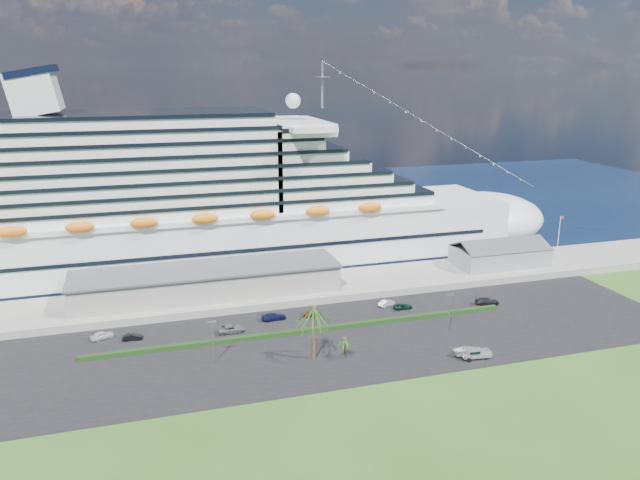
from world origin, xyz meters
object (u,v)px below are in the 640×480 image
object	(u,v)px
cruise_ship	(207,208)
pickup_truck	(476,353)
boat_trailer	(468,350)
parked_car_3	(274,316)

from	to	relation	value
cruise_ship	pickup_truck	size ratio (longest dim) A/B	33.14
cruise_ship	boat_trailer	size ratio (longest dim) A/B	29.97
cruise_ship	boat_trailer	distance (m)	79.47
cruise_ship	parked_car_3	world-z (taller)	cruise_ship
boat_trailer	pickup_truck	bearing A→B (deg)	-53.62
boat_trailer	cruise_ship	bearing A→B (deg)	120.52
cruise_ship	boat_trailer	world-z (taller)	cruise_ship
parked_car_3	pickup_truck	size ratio (longest dim) A/B	0.92
pickup_truck	cruise_ship	bearing A→B (deg)	120.63
cruise_ship	pickup_truck	distance (m)	81.00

